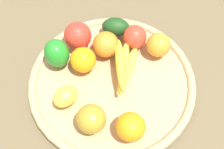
{
  "coord_description": "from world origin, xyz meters",
  "views": [
    {
      "loc": [
        0.02,
        0.41,
        0.7
      ],
      "look_at": [
        0.0,
        0.0,
        0.05
      ],
      "focal_mm": 45.68,
      "sensor_mm": 36.0,
      "label": 1
    }
  ],
  "objects_px": {
    "apple_1": "(91,119)",
    "orange_1": "(106,44)",
    "avocado": "(116,27)",
    "banana_bunch": "(124,67)",
    "orange_2": "(130,127)",
    "orange_0": "(83,60)",
    "orange_3": "(158,45)",
    "apple_0": "(135,37)",
    "bell_pepper": "(57,53)",
    "lemon_0": "(66,96)",
    "apple_2": "(78,36)"
  },
  "relations": [
    {
      "from": "apple_1",
      "to": "orange_1",
      "type": "distance_m",
      "value": 0.23
    },
    {
      "from": "apple_1",
      "to": "avocado",
      "type": "distance_m",
      "value": 0.3
    },
    {
      "from": "banana_bunch",
      "to": "apple_1",
      "type": "xyz_separation_m",
      "value": [
        0.09,
        0.15,
        0.01
      ]
    },
    {
      "from": "orange_2",
      "to": "avocado",
      "type": "distance_m",
      "value": 0.32
    },
    {
      "from": "orange_0",
      "to": "avocado",
      "type": "relative_size",
      "value": 0.87
    },
    {
      "from": "orange_3",
      "to": "apple_0",
      "type": "distance_m",
      "value": 0.07
    },
    {
      "from": "apple_0",
      "to": "bell_pepper",
      "type": "height_order",
      "value": "bell_pepper"
    },
    {
      "from": "apple_0",
      "to": "avocado",
      "type": "height_order",
      "value": "apple_0"
    },
    {
      "from": "orange_1",
      "to": "avocado",
      "type": "relative_size",
      "value": 0.91
    },
    {
      "from": "banana_bunch",
      "to": "apple_1",
      "type": "relative_size",
      "value": 2.36
    },
    {
      "from": "lemon_0",
      "to": "apple_2",
      "type": "relative_size",
      "value": 0.87
    },
    {
      "from": "apple_0",
      "to": "lemon_0",
      "type": "distance_m",
      "value": 0.26
    },
    {
      "from": "bell_pepper",
      "to": "orange_1",
      "type": "bearing_deg",
      "value": 75.47
    },
    {
      "from": "orange_3",
      "to": "lemon_0",
      "type": "distance_m",
      "value": 0.29
    },
    {
      "from": "lemon_0",
      "to": "apple_1",
      "type": "distance_m",
      "value": 0.1
    },
    {
      "from": "banana_bunch",
      "to": "apple_1",
      "type": "height_order",
      "value": "apple_1"
    },
    {
      "from": "apple_1",
      "to": "avocado",
      "type": "height_order",
      "value": "apple_1"
    },
    {
      "from": "bell_pepper",
      "to": "orange_2",
      "type": "distance_m",
      "value": 0.29
    },
    {
      "from": "apple_0",
      "to": "bell_pepper",
      "type": "bearing_deg",
      "value": 14.42
    },
    {
      "from": "banana_bunch",
      "to": "avocado",
      "type": "bearing_deg",
      "value": -83.56
    },
    {
      "from": "orange_0",
      "to": "orange_3",
      "type": "bearing_deg",
      "value": -168.3
    },
    {
      "from": "lemon_0",
      "to": "avocado",
      "type": "distance_m",
      "value": 0.26
    },
    {
      "from": "orange_3",
      "to": "orange_2",
      "type": "bearing_deg",
      "value": 68.15
    },
    {
      "from": "banana_bunch",
      "to": "orange_1",
      "type": "xyz_separation_m",
      "value": [
        0.05,
        -0.07,
        0.01
      ]
    },
    {
      "from": "orange_3",
      "to": "apple_2",
      "type": "relative_size",
      "value": 0.86
    },
    {
      "from": "apple_1",
      "to": "banana_bunch",
      "type": "bearing_deg",
      "value": -119.91
    },
    {
      "from": "lemon_0",
      "to": "apple_0",
      "type": "bearing_deg",
      "value": -136.43
    },
    {
      "from": "apple_2",
      "to": "apple_0",
      "type": "bearing_deg",
      "value": 177.66
    },
    {
      "from": "orange_1",
      "to": "apple_2",
      "type": "height_order",
      "value": "apple_2"
    },
    {
      "from": "orange_3",
      "to": "bell_pepper",
      "type": "xyz_separation_m",
      "value": [
        0.28,
        0.02,
        0.01
      ]
    },
    {
      "from": "apple_0",
      "to": "banana_bunch",
      "type": "xyz_separation_m",
      "value": [
        0.04,
        0.1,
        -0.01
      ]
    },
    {
      "from": "orange_0",
      "to": "avocado",
      "type": "xyz_separation_m",
      "value": [
        -0.09,
        -0.12,
        -0.01
      ]
    },
    {
      "from": "bell_pepper",
      "to": "orange_0",
      "type": "xyz_separation_m",
      "value": [
        -0.07,
        0.02,
        -0.01
      ]
    },
    {
      "from": "orange_1",
      "to": "avocado",
      "type": "height_order",
      "value": "orange_1"
    },
    {
      "from": "apple_1",
      "to": "avocado",
      "type": "relative_size",
      "value": 0.9
    },
    {
      "from": "apple_1",
      "to": "orange_2",
      "type": "relative_size",
      "value": 1.02
    },
    {
      "from": "lemon_0",
      "to": "orange_2",
      "type": "bearing_deg",
      "value": 149.42
    },
    {
      "from": "banana_bunch",
      "to": "avocado",
      "type": "distance_m",
      "value": 0.14
    },
    {
      "from": "orange_1",
      "to": "bell_pepper",
      "type": "bearing_deg",
      "value": 12.5
    },
    {
      "from": "lemon_0",
      "to": "orange_1",
      "type": "xyz_separation_m",
      "value": [
        -0.11,
        -0.15,
        0.01
      ]
    },
    {
      "from": "apple_1",
      "to": "apple_2",
      "type": "height_order",
      "value": "apple_2"
    },
    {
      "from": "orange_1",
      "to": "orange_3",
      "type": "bearing_deg",
      "value": 177.74
    },
    {
      "from": "orange_2",
      "to": "banana_bunch",
      "type": "bearing_deg",
      "value": -88.71
    },
    {
      "from": "apple_2",
      "to": "orange_0",
      "type": "xyz_separation_m",
      "value": [
        -0.02,
        0.08,
        -0.0
      ]
    },
    {
      "from": "banana_bunch",
      "to": "orange_0",
      "type": "bearing_deg",
      "value": -10.6
    },
    {
      "from": "orange_0",
      "to": "avocado",
      "type": "distance_m",
      "value": 0.15
    },
    {
      "from": "apple_1",
      "to": "avocado",
      "type": "xyz_separation_m",
      "value": [
        -0.07,
        -0.3,
        -0.01
      ]
    },
    {
      "from": "apple_2",
      "to": "orange_1",
      "type": "bearing_deg",
      "value": 157.46
    },
    {
      "from": "orange_2",
      "to": "orange_0",
      "type": "bearing_deg",
      "value": -59.93
    },
    {
      "from": "orange_1",
      "to": "orange_2",
      "type": "relative_size",
      "value": 1.03
    }
  ]
}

